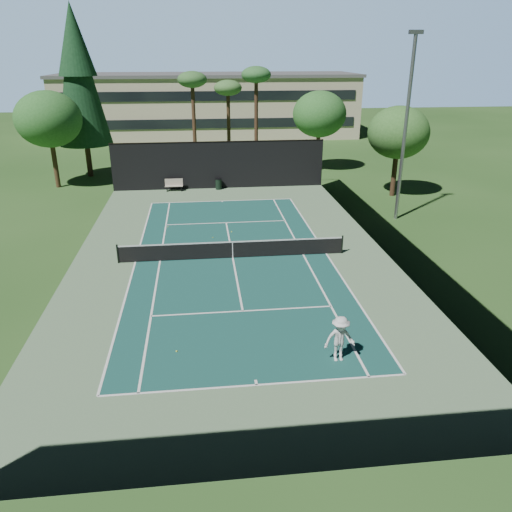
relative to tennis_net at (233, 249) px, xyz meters
The scene contains 22 objects.
ground 0.56m from the tennis_net, ahead, with size 160.00×160.00×0.00m, color #284F1D.
apron_slab 0.55m from the tennis_net, ahead, with size 18.00×32.00×0.01m, color #5E815A.
court_surface 0.55m from the tennis_net, ahead, with size 10.97×23.77×0.01m, color #174B44.
court_lines 0.54m from the tennis_net, ahead, with size 11.07×23.87×0.01m.
tennis_net is the anchor object (origin of this frame).
fence 1.45m from the tennis_net, 90.00° to the left, with size 18.04×32.05×4.03m.
player 11.17m from the tennis_net, 72.79° to the right, with size 1.20×0.69×1.86m, color silver.
tennis_ball_a 9.86m from the tennis_net, 107.01° to the right, with size 0.07×0.07×0.07m, color #EAF637.
tennis_ball_b 4.44m from the tennis_net, 87.00° to the left, with size 0.07×0.07×0.07m, color #C5E133.
tennis_ball_c 3.68m from the tennis_net, 106.13° to the left, with size 0.06×0.06×0.06m, color #ADCA2E.
tennis_ball_d 7.16m from the tennis_net, 123.62° to the left, with size 0.06×0.06×0.06m, color #CCE734.
park_bench 16.00m from the tennis_net, 104.04° to the left, with size 1.50×0.45×1.02m.
trash_bin 15.61m from the tennis_net, 90.37° to the left, with size 0.56×0.56×0.95m.
pine_tree 26.63m from the tennis_net, 118.61° to the left, with size 4.80×4.80×15.00m.
palm_a 25.26m from the tennis_net, 94.76° to the left, with size 2.80×2.80×9.32m.
palm_b 26.92m from the tennis_net, 86.70° to the left, with size 2.80×2.80×8.42m.
palm_c 24.69m from the tennis_net, 80.13° to the left, with size 2.80×2.80×9.77m.
decid_tree_a 24.65m from the tennis_net, 65.56° to the left, with size 5.12×5.12×7.62m.
decid_tree_b 18.99m from the tennis_net, 40.60° to the left, with size 4.80×4.80×7.14m.
decid_tree_c 23.39m from the tennis_net, 127.87° to the left, with size 5.44×5.44×8.09m.
campus_building 46.12m from the tennis_net, 90.00° to the left, with size 40.50×12.50×8.30m.
light_pole 14.66m from the tennis_net, 26.57° to the left, with size 0.90×0.25×12.22m.
Camera 1 is at (-1.68, -26.38, 10.93)m, focal length 35.00 mm.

